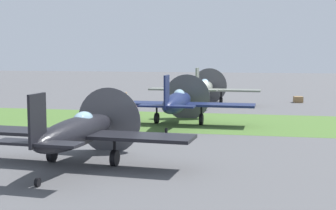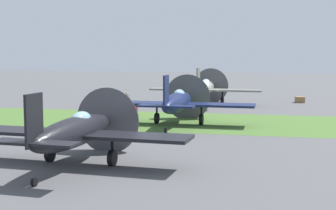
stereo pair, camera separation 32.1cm
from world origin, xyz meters
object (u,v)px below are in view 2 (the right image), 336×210
at_px(supply_crate, 300,100).
at_px(airplane_trail, 76,131).
at_px(airplane_wingman, 178,102).
at_px(airplane_lead, 205,88).
at_px(ground_crew_chief, 127,101).
at_px(fuel_drum, 134,110).

bearing_deg(supply_crate, airplane_trail, -110.10).
xyz_separation_m(airplane_wingman, airplane_trail, (-2.19, -13.83, -0.05)).
bearing_deg(airplane_lead, supply_crate, 27.06).
xyz_separation_m(airplane_trail, ground_crew_chief, (-4.13, 21.69, -0.73)).
distance_m(ground_crew_chief, supply_crate, 19.19).
distance_m(airplane_lead, ground_crew_chief, 8.87).
bearing_deg(ground_crew_chief, supply_crate, 152.94).
bearing_deg(airplane_wingman, airplane_trail, -98.37).
relative_size(fuel_drum, supply_crate, 1.00).
bearing_deg(supply_crate, airplane_wingman, -117.54).
relative_size(airplane_trail, fuel_drum, 12.26).
height_order(airplane_lead, ground_crew_chief, airplane_lead).
bearing_deg(fuel_drum, ground_crew_chief, 117.47).
xyz_separation_m(airplane_wingman, supply_crate, (9.65, 18.50, -1.37)).
height_order(airplane_trail, ground_crew_chief, airplane_trail).
xyz_separation_m(ground_crew_chief, fuel_drum, (1.56, -3.00, -0.46)).
bearing_deg(airplane_wingman, fuel_drum, 135.00).
bearing_deg(ground_crew_chief, airplane_trail, 40.03).
distance_m(fuel_drum, supply_crate, 19.84).
xyz_separation_m(airplane_lead, airplane_wingman, (-0.08, -13.95, -0.02)).
relative_size(airplane_lead, ground_crew_chief, 6.60).
relative_size(airplane_trail, ground_crew_chief, 6.38).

